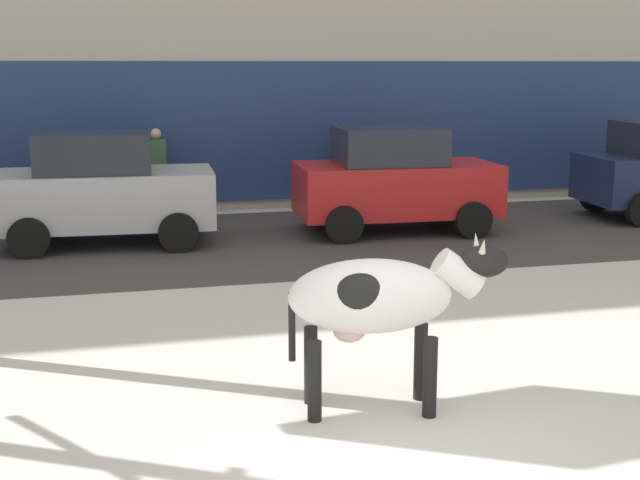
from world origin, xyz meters
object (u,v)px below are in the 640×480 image
(car_silver_hatchback, at_px, (103,189))
(pedestrian_by_cars, at_px, (355,167))
(car_red_hatchback, at_px, (394,180))
(cow_holstein, at_px, (377,299))
(pedestrian_near_billboard, at_px, (157,172))

(car_silver_hatchback, xyz_separation_m, pedestrian_by_cars, (5.03, 2.40, -0.05))
(pedestrian_by_cars, bearing_deg, car_red_hatchback, -90.41)
(car_silver_hatchback, relative_size, car_red_hatchback, 1.00)
(cow_holstein, distance_m, car_silver_hatchback, 8.03)
(cow_holstein, distance_m, pedestrian_near_billboard, 10.18)
(car_red_hatchback, distance_m, pedestrian_by_cars, 2.51)
(car_silver_hatchback, distance_m, pedestrian_by_cars, 5.57)
(cow_holstein, relative_size, pedestrian_near_billboard, 1.12)
(car_silver_hatchback, distance_m, car_red_hatchback, 5.01)
(cow_holstein, xyz_separation_m, car_silver_hatchback, (-2.25, 7.71, -0.07))
(car_silver_hatchback, xyz_separation_m, pedestrian_near_billboard, (1.01, 2.40, -0.05))
(cow_holstein, bearing_deg, pedestrian_near_billboard, 96.96)
(car_red_hatchback, bearing_deg, pedestrian_by_cars, 89.59)
(car_silver_hatchback, distance_m, pedestrian_near_billboard, 2.60)
(cow_holstein, height_order, car_silver_hatchback, car_silver_hatchback)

